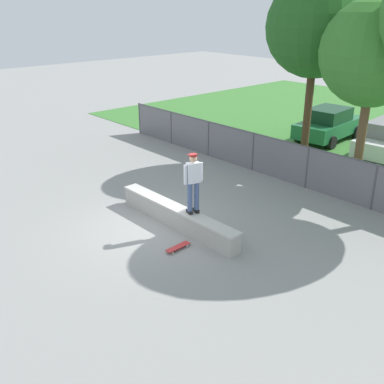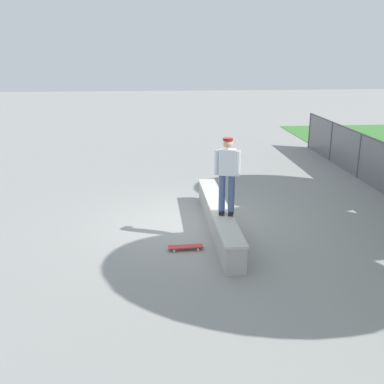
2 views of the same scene
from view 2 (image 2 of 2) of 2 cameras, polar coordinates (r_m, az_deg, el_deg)
name	(u,v)px [view 2 (image 2 of 2)]	position (r m, az deg, el deg)	size (l,w,h in m)	color
ground_plane	(185,223)	(12.07, -0.89, -3.93)	(80.00, 80.00, 0.00)	gray
concrete_ledge	(218,218)	(11.53, 3.31, -3.25)	(4.98, 0.51, 0.65)	#A8A59E
skateboarder	(227,173)	(10.52, 4.41, 2.43)	(0.37, 0.58, 1.84)	black
skateboard	(186,247)	(10.51, -0.80, -6.86)	(0.23, 0.81, 0.09)	red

